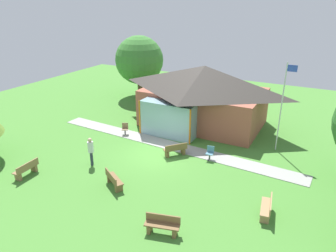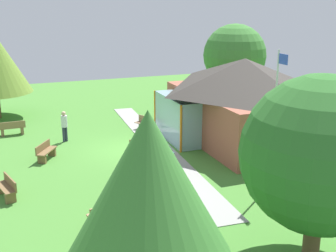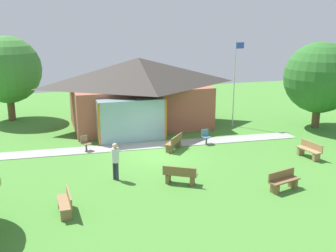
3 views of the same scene
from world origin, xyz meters
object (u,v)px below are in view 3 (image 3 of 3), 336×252
Objects in this scene: bench_front_left at (66,203)px; visitor_strolling_lawn at (115,158)px; patio_chair_lawn_spare at (206,137)px; flagpole at (235,80)px; tree_east_hedge at (320,78)px; bench_lawn_far_right at (309,150)px; patio_chair_west at (85,144)px; pavilion at (139,91)px; tree_behind_pavilion_left at (7,70)px; bench_rear_near_path at (174,143)px; bench_front_center at (180,175)px; bench_front_right at (283,181)px.

bench_front_left is 3.65m from visitor_strolling_lawn.
patio_chair_lawn_spare is at bearing -54.09° from bench_front_left.
flagpole reaches higher than tree_east_hedge.
bench_lawn_far_right is 12.05m from patio_chair_west.
pavilion is 6.29m from patio_chair_lawn_spare.
pavilion is 11.44× the size of patio_chair_lawn_spare.
patio_chair_lawn_spare is at bearing -40.79° from tree_behind_pavilion_left.
flagpole is at bearing -52.17° from bench_front_left.
flagpole is 15.66m from bench_front_left.
bench_front_center is (-1.29, -4.71, 0.00)m from bench_rear_near_path.
patio_chair_lawn_spare is (2.11, 0.53, 0.01)m from bench_rear_near_path.
tree_east_hedge reaches higher than patio_chair_lawn_spare.
tree_behind_pavilion_left is at bearing 152.84° from pavilion.
pavilion is 9.87m from visitor_strolling_lawn.
tree_east_hedge is at bearing -39.16° from bench_rear_near_path.
tree_behind_pavilion_left is (-15.39, 13.54, 3.24)m from bench_lawn_far_right.
bench_lawn_far_right is 0.89× the size of visitor_strolling_lawn.
bench_front_left and bench_front_right have the same top height.
bench_lawn_far_right is (6.35, -3.39, 0.00)m from bench_rear_near_path.
patio_chair_lawn_spare is at bearing 88.64° from bench_front_center.
bench_lawn_far_right is at bearing -153.02° from bench_front_right.
visitor_strolling_lawn is at bearing -43.64° from bench_front_left.
visitor_strolling_lawn is at bearing 171.88° from bench_rear_near_path.
tree_behind_pavilion_left reaches higher than bench_rear_near_path.
bench_front_right is at bearing -75.17° from pavilion.
flagpole is at bearing -119.67° from bench_front_right.
visitor_strolling_lawn is (-6.02, -3.90, 0.61)m from patio_chair_lawn_spare.
bench_front_center is 0.26× the size of tree_east_hedge.
bench_rear_near_path and bench_front_center have the same top height.
bench_front_right is (-2.82, -10.49, -2.78)m from flagpole.
bench_front_left is 0.25× the size of tree_behind_pavilion_left.
bench_front_center is at bearing -154.30° from bench_rear_near_path.
patio_chair_lawn_spare is (2.73, -5.30, -1.99)m from pavilion.
bench_front_right is 1.82× the size of patio_chair_lawn_spare.
bench_front_center is 1.75× the size of patio_chair_west.
visitor_strolling_lawn is at bearing -41.03° from bench_front_right.
patio_chair_lawn_spare reaches higher than bench_front_left.
visitor_strolling_lawn is at bearing 81.67° from bench_lawn_far_right.
bench_front_center is (4.99, 1.37, 0.00)m from bench_front_left.
pavilion is 1.72× the size of tree_east_hedge.
tree_behind_pavilion_left is (-9.04, 10.15, 3.24)m from bench_rear_near_path.
tree_behind_pavilion_left is (-11.15, 9.62, 3.22)m from patio_chair_lawn_spare.
patio_chair_west is 1.00× the size of patio_chair_lawn_spare.
bench_lawn_far_right is at bearing 131.01° from patio_chair_lawn_spare.
tree_behind_pavilion_left is (-8.42, 4.32, 1.23)m from pavilion.
flagpole is 15.85m from tree_behind_pavilion_left.
bench_rear_near_path is at bearing -170.22° from tree_east_hedge.
bench_front_center is at bearing -76.93° from bench_front_left.
patio_chair_lawn_spare is at bearing -89.61° from visitor_strolling_lawn.
bench_front_right and bench_front_center have the same top height.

